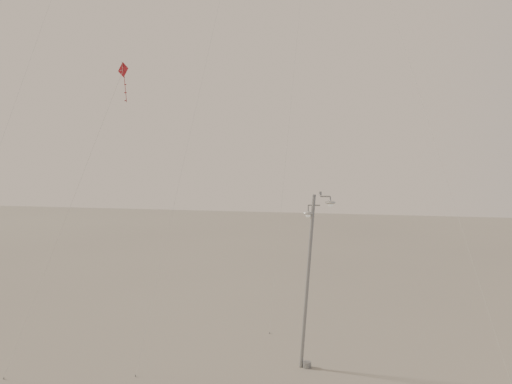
# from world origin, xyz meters

# --- Properties ---
(street_lamp) EXTENTS (1.77, 0.57, 9.04)m
(street_lamp) POSITION_xyz_m (4.45, 6.09, 4.82)
(street_lamp) COLOR gray
(street_lamp) RESTS_ON ground
(kite_1) EXTENTS (2.19, 11.38, 24.36)m
(kite_1) POSITION_xyz_m (-2.16, 11.75, 19.02)
(kite_1) COLOR #2A2623
(kite_1) RESTS_ON ground
(kite_3) EXTENTS (6.72, 0.60, 15.02)m
(kite_3) POSITION_xyz_m (-4.90, 1.58, 11.27)
(kite_3) COLOR maroon
(kite_3) RESTS_ON ground
(kite_4) EXTENTS (7.85, 8.83, 25.95)m
(kite_4) POSITION_xyz_m (8.24, 8.66, 18.49)
(kite_4) COLOR #2A2623
(kite_4) RESTS_ON ground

